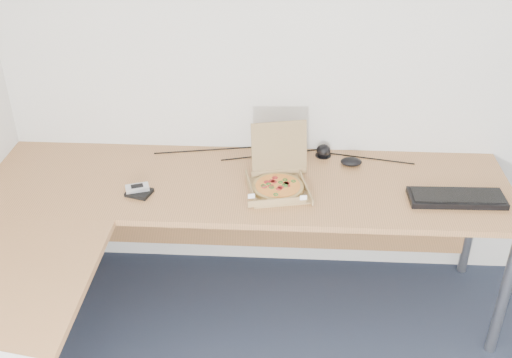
# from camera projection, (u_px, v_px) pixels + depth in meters

# --- Properties ---
(room_shell) EXTENTS (3.50, 3.50, 2.50)m
(room_shell) POSITION_uv_depth(u_px,v_px,m) (416.00, 308.00, 1.45)
(room_shell) COLOR silver
(room_shell) RESTS_ON ground
(desk) EXTENTS (2.50, 2.20, 0.73)m
(desk) POSITION_uv_depth(u_px,v_px,m) (164.00, 238.00, 2.60)
(desk) COLOR #AB7242
(desk) RESTS_ON ground
(pizza_box) EXTENTS (0.27, 0.31, 0.27)m
(pizza_box) POSITION_uv_depth(u_px,v_px,m) (278.00, 183.00, 2.87)
(pizza_box) COLOR #9E7E4E
(pizza_box) RESTS_ON desk
(drinking_glass) EXTENTS (0.08, 0.08, 0.14)m
(drinking_glass) POSITION_uv_depth(u_px,v_px,m) (293.00, 146.00, 3.11)
(drinking_glass) COLOR white
(drinking_glass) RESTS_ON desk
(keyboard) EXTENTS (0.43, 0.16, 0.03)m
(keyboard) POSITION_uv_depth(u_px,v_px,m) (457.00, 198.00, 2.79)
(keyboard) COLOR black
(keyboard) RESTS_ON desk
(mouse) EXTENTS (0.11, 0.08, 0.04)m
(mouse) POSITION_uv_depth(u_px,v_px,m) (351.00, 162.00, 3.07)
(mouse) COLOR black
(mouse) RESTS_ON desk
(wallet) EXTENTS (0.13, 0.12, 0.02)m
(wallet) POSITION_uv_depth(u_px,v_px,m) (139.00, 193.00, 2.84)
(wallet) COLOR black
(wallet) RESTS_ON desk
(phone) EXTENTS (0.12, 0.09, 0.02)m
(phone) POSITION_uv_depth(u_px,v_px,m) (137.00, 188.00, 2.84)
(phone) COLOR #B2B5BA
(phone) RESTS_ON wallet
(dome_speaker) EXTENTS (0.08, 0.08, 0.07)m
(dome_speaker) POSITION_uv_depth(u_px,v_px,m) (323.00, 150.00, 3.14)
(dome_speaker) COLOR black
(dome_speaker) RESTS_ON desk
(cable_bundle) EXTENTS (0.64, 0.13, 0.01)m
(cable_bundle) POSITION_uv_depth(u_px,v_px,m) (277.00, 154.00, 3.17)
(cable_bundle) COLOR black
(cable_bundle) RESTS_ON desk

